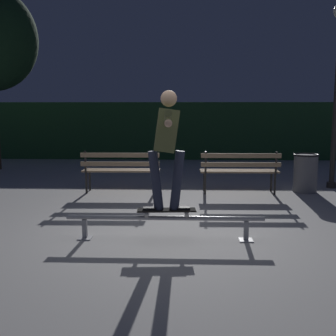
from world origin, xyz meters
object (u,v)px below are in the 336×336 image
at_px(park_bench_left_center, 240,168).
at_px(trash_can, 305,172).
at_px(grind_rail, 165,221).
at_px(skateboard, 167,210).
at_px(skateboarder, 167,140).
at_px(park_bench_leftmost, 121,167).

bearing_deg(park_bench_left_center, trash_can, 9.46).
height_order(grind_rail, skateboard, skateboard).
distance_m(grind_rail, trash_can, 4.28).
bearing_deg(trash_can, grind_rail, -130.65).
bearing_deg(skateboarder, skateboard, -175.76).
bearing_deg(skateboard, park_bench_left_center, 65.58).
distance_m(grind_rail, skateboard, 0.15).
distance_m(grind_rail, park_bench_leftmost, 3.20).
bearing_deg(park_bench_left_center, skateboarder, -114.37).
xyz_separation_m(skateboard, trash_can, (2.76, 3.24, 0.01)).
bearing_deg(park_bench_leftmost, grind_rail, -70.81).
bearing_deg(park_bench_leftmost, skateboard, -70.43).
xyz_separation_m(park_bench_leftmost, park_bench_left_center, (2.44, 0.00, 0.00)).
height_order(grind_rail, park_bench_leftmost, park_bench_leftmost).
bearing_deg(park_bench_leftmost, skateboarder, -70.38).
distance_m(grind_rail, park_bench_left_center, 3.33).
xyz_separation_m(park_bench_left_center, trash_can, (1.39, 0.23, -0.12)).
height_order(grind_rail, trash_can, trash_can).
distance_m(park_bench_left_center, trash_can, 1.42).
relative_size(grind_rail, skateboard, 3.32).
bearing_deg(trash_can, park_bench_left_center, -170.54).
xyz_separation_m(skateboard, skateboarder, (0.00, 0.00, 0.94)).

